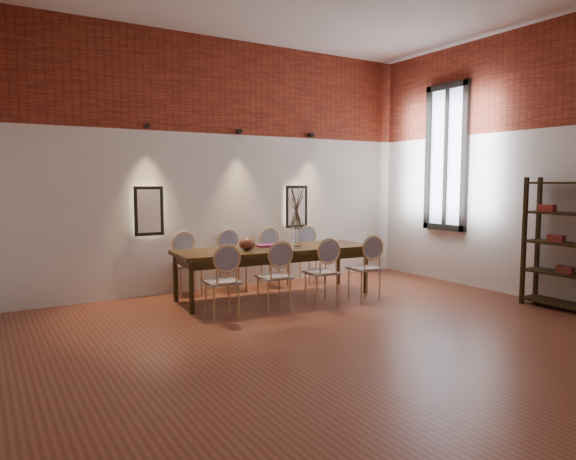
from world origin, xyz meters
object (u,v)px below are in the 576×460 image
chair_near_d (364,268)px  shelving_rack (563,244)px  chair_near_c (321,272)px  chair_near_a (222,281)px  bowl (247,244)px  chair_far_c (274,258)px  chair_far_d (313,255)px  chair_near_b (274,277)px  dining_table (274,272)px  chair_far_a (188,265)px  book (266,246)px  vase (296,237)px  chair_far_b (233,261)px

chair_near_d → shelving_rack: 2.70m
chair_near_c → chair_near_d: (0.74, -0.05, 0.00)m
chair_near_a → bowl: bearing=47.4°
chair_far_c → chair_far_d: size_ratio=1.00×
chair_near_b → chair_far_d: bearing=45.6°
dining_table → shelving_rack: (2.99, -2.66, 0.53)m
dining_table → chair_far_c: size_ratio=3.14×
chair_near_b → chair_far_c: same height
chair_near_a → chair_far_c: same height
chair_near_d → chair_far_d: (0.10, 1.51, 0.00)m
chair_near_b → chair_near_d: size_ratio=1.00×
chair_near_d → chair_far_a: 2.68m
chair_near_d → book: chair_near_d is taller
chair_far_a → vase: vase is taller
dining_table → vase: 0.65m
chair_near_b → chair_far_a: bearing=116.1°
bowl → chair_near_c: bearing=-44.3°
dining_table → chair_near_b: bearing=-116.1°
dining_table → chair_far_b: size_ratio=3.14×
chair_near_c → chair_far_d: 1.68m
chair_near_b → chair_near_c: same height
chair_near_d → bowl: bearing=155.8°
book → chair_near_d: bearing=-42.8°
chair_far_b → bowl: bearing=83.7°
bowl → shelving_rack: (3.45, -2.64, 0.06)m
chair_near_c → shelving_rack: bearing=-31.2°
chair_near_c → chair_far_d: bearing=63.9°
vase → bowl: bearing=179.5°
dining_table → bowl: size_ratio=12.31×
book → chair_far_c: bearing=50.0°
chair_near_b → shelving_rack: shelving_rack is taller
chair_near_d → chair_far_d: bearing=90.0°
chair_near_c → chair_near_d: bearing=-0.0°
chair_near_a → chair_near_b: same height
dining_table → chair_near_a: 1.34m
chair_far_d → shelving_rack: bearing=122.7°
chair_near_a → chair_far_d: same height
chair_near_d → bowl: size_ratio=3.92×
chair_near_c → vase: 0.87m
chair_near_a → book: chair_near_a is taller
chair_near_b → shelving_rack: size_ratio=0.52×
chair_far_c → chair_far_d: (0.74, -0.05, 0.00)m
chair_near_b → chair_near_c: size_ratio=1.00×
chair_far_a → chair_far_d: same height
dining_table → chair_far_d: chair_far_d is taller
chair_far_c → bowl: size_ratio=3.92×
chair_near_c → book: chair_near_c is taller
chair_near_b → chair_far_a: (-0.63, 1.56, 0.00)m
chair_far_b → vase: size_ratio=3.13×
chair_near_d → chair_far_d: 1.51m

